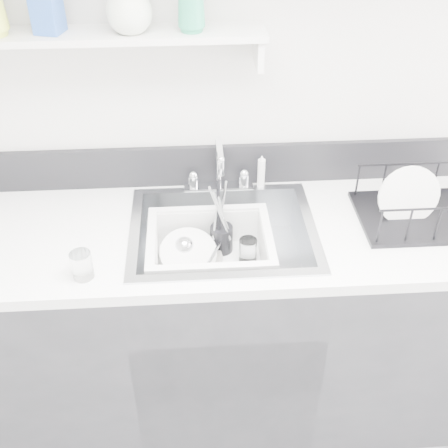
{
  "coord_description": "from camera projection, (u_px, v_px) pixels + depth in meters",
  "views": [
    {
      "loc": [
        -0.1,
        -0.34,
        2.09
      ],
      "look_at": [
        0.0,
        1.14,
        0.98
      ],
      "focal_mm": 45.0,
      "sensor_mm": 36.0,
      "label": 1
    }
  ],
  "objects": [
    {
      "name": "bowl_small",
      "position": [
        242.0,
        276.0,
        1.94
      ],
      "size": [
        0.13,
        0.13,
        0.03
      ],
      "primitive_type": "imported",
      "rotation": [
        0.0,
        0.0,
        0.24
      ],
      "color": "white",
      "rests_on": "wash_tub"
    },
    {
      "name": "sink",
      "position": [
        223.0,
        249.0,
        1.98
      ],
      "size": [
        0.64,
        0.52,
        0.2
      ],
      "primitive_type": null,
      "color": "silver",
      "rests_on": "counter_run"
    },
    {
      "name": "plate_stack",
      "position": [
        191.0,
        258.0,
        2.0
      ],
      "size": [
        0.25,
        0.24,
        0.1
      ],
      "rotation": [
        0.0,
        0.0,
        -0.14
      ],
      "color": "white",
      "rests_on": "wash_tub"
    },
    {
      "name": "soap_bottle_c",
      "position": [
        128.0,
        2.0,
        1.67
      ],
      "size": [
        0.14,
        0.14,
        0.18
      ],
      "primitive_type": "imported",
      "rotation": [
        0.0,
        0.0,
        -0.03
      ],
      "color": "silver",
      "rests_on": "wall_shelf"
    },
    {
      "name": "side_sprayer",
      "position": [
        261.0,
        172.0,
        2.1
      ],
      "size": [
        0.03,
        0.03,
        0.14
      ],
      "primitive_type": "cylinder",
      "color": "silver",
      "rests_on": "counter_run"
    },
    {
      "name": "tumbler_in_tub",
      "position": [
        248.0,
        250.0,
        2.01
      ],
      "size": [
        0.09,
        0.09,
        0.09
      ],
      "primitive_type": "cylinder",
      "rotation": [
        0.0,
        0.0,
        -0.43
      ],
      "color": "white",
      "rests_on": "wash_tub"
    },
    {
      "name": "counter_run",
      "position": [
        223.0,
        322.0,
        2.21
      ],
      "size": [
        3.2,
        0.62,
        0.92
      ],
      "color": "#2C2C2F",
      "rests_on": "ground"
    },
    {
      "name": "tumbler_counter",
      "position": [
        82.0,
        265.0,
        1.71
      ],
      "size": [
        0.08,
        0.08,
        0.09
      ],
      "primitive_type": "cylinder",
      "rotation": [
        0.0,
        0.0,
        0.18
      ],
      "color": "white",
      "rests_on": "counter_run"
    },
    {
      "name": "ladle",
      "position": [
        203.0,
        253.0,
        2.0
      ],
      "size": [
        0.3,
        0.18,
        0.08
      ],
      "primitive_type": null,
      "rotation": [
        0.0,
        0.0,
        -0.3
      ],
      "color": "silver",
      "rests_on": "wash_tub"
    },
    {
      "name": "dish_rack",
      "position": [
        423.0,
        200.0,
        1.94
      ],
      "size": [
        0.43,
        0.32,
        0.15
      ],
      "primitive_type": null,
      "rotation": [
        0.0,
        0.0,
        -0.0
      ],
      "color": "black",
      "rests_on": "counter_run"
    },
    {
      "name": "wash_tub",
      "position": [
        210.0,
        253.0,
        1.96
      ],
      "size": [
        0.44,
        0.36,
        0.17
      ],
      "primitive_type": null,
      "rotation": [
        0.0,
        0.0,
        -0.03
      ],
      "color": "silver",
      "rests_on": "sink"
    },
    {
      "name": "utensil_cup",
      "position": [
        221.0,
        237.0,
        2.05
      ],
      "size": [
        0.08,
        0.08,
        0.28
      ],
      "rotation": [
        0.0,
        0.0,
        -0.2
      ],
      "color": "black",
      "rests_on": "wash_tub"
    },
    {
      "name": "faucet",
      "position": [
        219.0,
        177.0,
        2.09
      ],
      "size": [
        0.26,
        0.18,
        0.23
      ],
      "color": "silver",
      "rests_on": "counter_run"
    },
    {
      "name": "backsplash",
      "position": [
        218.0,
        165.0,
        2.12
      ],
      "size": [
        3.2,
        0.02,
        0.16
      ],
      "primitive_type": "cube",
      "color": "black",
      "rests_on": "counter_run"
    },
    {
      "name": "room_shell",
      "position": [
        258.0,
        148.0,
        0.83
      ],
      "size": [
        3.5,
        3.0,
        2.6
      ],
      "color": "silver",
      "rests_on": "ground"
    },
    {
      "name": "soap_bottle_b",
      "position": [
        46.0,
        3.0,
        1.67
      ],
      "size": [
        0.1,
        0.1,
        0.18
      ],
      "primitive_type": "imported",
      "rotation": [
        0.0,
        0.0,
        -0.28
      ],
      "color": "blue",
      "rests_on": "wall_shelf"
    },
    {
      "name": "wall_shelf",
      "position": [
        106.0,
        38.0,
        1.74
      ],
      "size": [
        1.0,
        0.16,
        0.12
      ],
      "color": "silver",
      "rests_on": "room_shell"
    }
  ]
}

